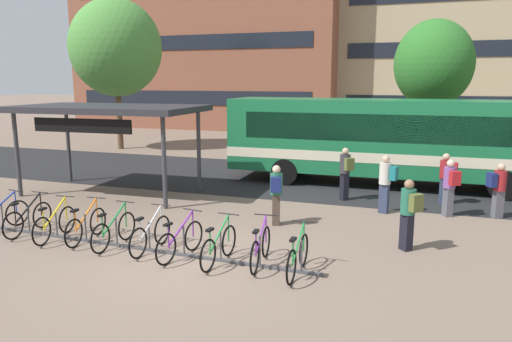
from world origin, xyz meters
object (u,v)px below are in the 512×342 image
(commuter_red_pack_6, at_px, (450,184))
(commuter_red_pack_4, at_px, (446,175))
(parked_bicycle_green_9, at_px, (298,257))
(commuter_teal_pack_0, at_px, (386,180))
(parked_bicycle_green_4, at_px, (114,231))
(parked_bicycle_green_7, at_px, (219,246))
(parked_bicycle_purple_6, at_px, (180,241))
(commuter_navy_pack_3, at_px, (498,187))
(parked_bicycle_purple_8, at_px, (261,248))
(parked_bicycle_silver_5, at_px, (151,235))
(transit_shelter, at_px, (107,111))
(parked_bicycle_orange_3, at_px, (86,226))
(commuter_olive_pack_2, at_px, (345,170))
(parked_bicycle_yellow_2, at_px, (55,224))
(parked_bicycle_black_1, at_px, (28,219))
(commuter_navy_pack_1, at_px, (276,191))
(street_tree_0, at_px, (116,48))
(street_tree_2, at_px, (434,64))
(city_bus, at_px, (392,139))
(commuter_olive_pack_5, at_px, (409,210))

(commuter_red_pack_6, bearing_deg, commuter_red_pack_4, -27.91)
(parked_bicycle_green_9, height_order, commuter_teal_pack_0, commuter_teal_pack_0)
(parked_bicycle_green_4, bearing_deg, parked_bicycle_green_7, -93.11)
(parked_bicycle_purple_6, bearing_deg, commuter_navy_pack_3, -42.18)
(parked_bicycle_green_7, distance_m, commuter_navy_pack_3, 8.45)
(parked_bicycle_green_4, relative_size, parked_bicycle_purple_8, 1.00)
(parked_bicycle_silver_5, distance_m, transit_shelter, 6.79)
(parked_bicycle_silver_5, bearing_deg, commuter_red_pack_4, -43.03)
(parked_bicycle_orange_3, height_order, commuter_olive_pack_2, commuter_olive_pack_2)
(parked_bicycle_yellow_2, height_order, parked_bicycle_purple_8, same)
(commuter_navy_pack_3, bearing_deg, parked_bicycle_purple_8, -160.99)
(parked_bicycle_black_1, relative_size, commuter_navy_pack_1, 1.04)
(parked_bicycle_yellow_2, bearing_deg, commuter_olive_pack_2, -50.86)
(parked_bicycle_yellow_2, relative_size, parked_bicycle_orange_3, 1.00)
(commuter_olive_pack_2, bearing_deg, commuter_red_pack_4, -119.71)
(commuter_navy_pack_1, height_order, street_tree_0, street_tree_0)
(parked_bicycle_black_1, distance_m, street_tree_2, 17.78)
(parked_bicycle_green_4, xyz_separation_m, parked_bicycle_green_7, (2.79, -0.20, 0.00))
(parked_bicycle_yellow_2, bearing_deg, commuter_navy_pack_1, -65.39)
(commuter_navy_pack_1, distance_m, street_tree_0, 17.73)
(parked_bicycle_green_7, xyz_separation_m, commuter_olive_pack_2, (1.72, 6.48, 0.62))
(parked_bicycle_green_4, relative_size, commuter_olive_pack_2, 0.99)
(transit_shelter, distance_m, street_tree_2, 14.41)
(city_bus, height_order, parked_bicycle_green_7, city_bus)
(city_bus, relative_size, commuter_olive_pack_2, 6.92)
(parked_bicycle_yellow_2, xyz_separation_m, parked_bicycle_purple_6, (3.55, -0.13, 0.00))
(commuter_navy_pack_1, relative_size, commuter_olive_pack_2, 0.95)
(parked_bicycle_silver_5, height_order, commuter_navy_pack_1, commuter_navy_pack_1)
(parked_bicycle_green_4, height_order, commuter_navy_pack_3, commuter_navy_pack_3)
(parked_bicycle_yellow_2, distance_m, parked_bicycle_purple_8, 5.39)
(city_bus, relative_size, commuter_olive_pack_5, 7.18)
(parked_bicycle_purple_6, xyz_separation_m, commuter_olive_pack_2, (2.67, 6.42, 0.62))
(city_bus, distance_m, commuter_red_pack_6, 4.31)
(parked_bicycle_purple_8, relative_size, commuter_teal_pack_0, 0.99)
(commuter_red_pack_6, bearing_deg, parked_bicycle_orange_3, 92.14)
(parked_bicycle_silver_5, relative_size, street_tree_2, 0.26)
(city_bus, xyz_separation_m, parked_bicycle_green_9, (-1.23, -9.35, -1.39))
(parked_bicycle_green_7, distance_m, street_tree_0, 19.77)
(parked_bicycle_orange_3, bearing_deg, parked_bicycle_silver_5, -97.61)
(parked_bicycle_yellow_2, xyz_separation_m, commuter_navy_pack_3, (10.66, 5.59, 0.54))
(parked_bicycle_black_1, height_order, commuter_navy_pack_3, commuter_navy_pack_3)
(parked_bicycle_green_7, relative_size, commuter_red_pack_4, 1.05)
(parked_bicycle_green_7, xyz_separation_m, commuter_teal_pack_0, (3.09, 5.29, 0.62))
(parked_bicycle_green_9, xyz_separation_m, street_tree_0, (-14.14, 14.52, 5.29))
(parked_bicycle_orange_3, height_order, commuter_olive_pack_5, commuter_olive_pack_5)
(parked_bicycle_green_4, bearing_deg, transit_shelter, 36.93)
(parked_bicycle_green_4, height_order, commuter_navy_pack_1, commuter_navy_pack_1)
(parked_bicycle_silver_5, distance_m, commuter_red_pack_6, 8.53)
(parked_bicycle_yellow_2, bearing_deg, commuter_navy_pack_3, -68.48)
(parked_bicycle_green_9, distance_m, commuter_teal_pack_0, 5.53)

